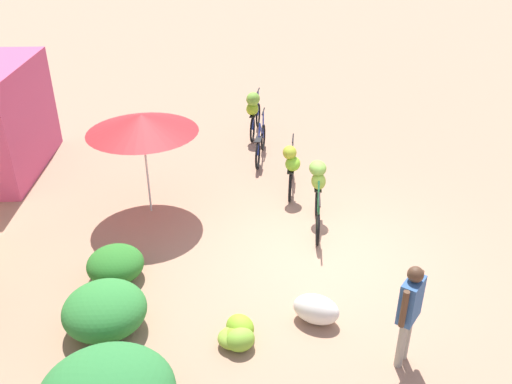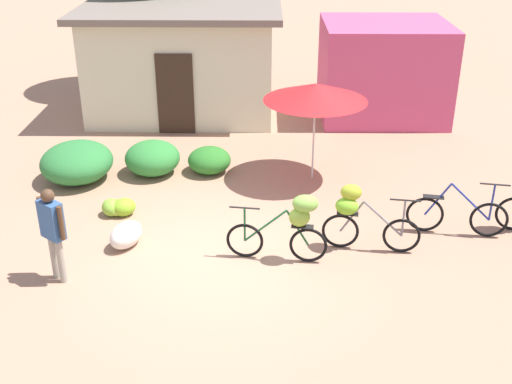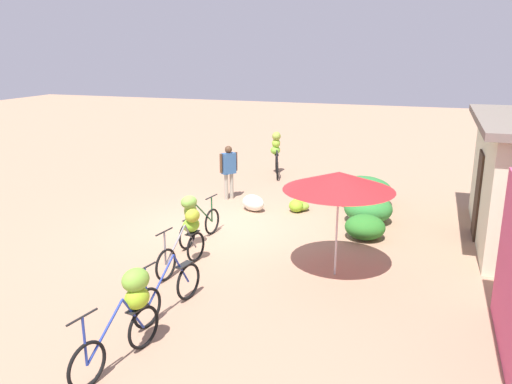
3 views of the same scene
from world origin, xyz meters
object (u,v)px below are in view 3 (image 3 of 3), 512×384
at_px(market_umbrella, 339,181).
at_px(bicycle_leftmost, 276,150).
at_px(person_vendor, 229,167).
at_px(produce_sack, 253,203).
at_px(bicycle_near_pile, 194,214).
at_px(bicycle_center_loaded, 187,235).
at_px(bicycle_by_shop, 169,292).
at_px(bicycle_rightmost, 130,307).
at_px(banana_pile_on_ground, 298,205).

distance_m(market_umbrella, bicycle_leftmost, 8.48).
bearing_deg(person_vendor, produce_sack, 50.89).
bearing_deg(bicycle_near_pile, produce_sack, 171.51).
xyz_separation_m(bicycle_center_loaded, produce_sack, (-3.94, 0.03, -0.46)).
bearing_deg(bicycle_by_shop, bicycle_leftmost, -173.53).
height_order(bicycle_leftmost, person_vendor, person_vendor).
distance_m(market_umbrella, person_vendor, 5.83).
bearing_deg(bicycle_leftmost, produce_sack, 8.40).
relative_size(market_umbrella, bicycle_leftmost, 1.33).
relative_size(market_umbrella, bicycle_rightmost, 1.23).
distance_m(bicycle_leftmost, bicycle_by_shop, 10.12).
distance_m(bicycle_near_pile, banana_pile_on_ground, 3.64).
height_order(bicycle_leftmost, produce_sack, bicycle_leftmost).
distance_m(bicycle_rightmost, produce_sack, 7.14).
xyz_separation_m(bicycle_by_shop, bicycle_rightmost, (1.32, 0.11, 0.41)).
bearing_deg(banana_pile_on_ground, bicycle_center_loaded, -15.37).
distance_m(bicycle_by_shop, bicycle_rightmost, 1.38).
height_order(bicycle_by_shop, bicycle_rightmost, bicycle_rightmost).
height_order(bicycle_rightmost, banana_pile_on_ground, bicycle_rightmost).
height_order(market_umbrella, bicycle_near_pile, market_umbrella).
relative_size(bicycle_leftmost, bicycle_rightmost, 0.92).
bearing_deg(bicycle_leftmost, bicycle_rightmost, 6.26).
bearing_deg(bicycle_near_pile, bicycle_rightmost, 13.63).
bearing_deg(bicycle_leftmost, person_vendor, -6.85).
distance_m(bicycle_leftmost, person_vendor, 3.45).
height_order(market_umbrella, bicycle_leftmost, market_umbrella).
height_order(bicycle_near_pile, bicycle_by_shop, bicycle_near_pile).
xyz_separation_m(bicycle_near_pile, produce_sack, (-2.82, 0.42, -0.50)).
bearing_deg(bicycle_by_shop, bicycle_center_loaded, -163.57).
bearing_deg(bicycle_rightmost, bicycle_by_shop, -175.36).
distance_m(bicycle_by_shop, produce_sack, 5.80).
bearing_deg(produce_sack, market_umbrella, 40.25).
bearing_deg(bicycle_center_loaded, bicycle_near_pile, -160.88).
xyz_separation_m(bicycle_center_loaded, banana_pile_on_ground, (-4.35, 1.19, -0.53)).
xyz_separation_m(bicycle_leftmost, bicycle_by_shop, (10.05, 1.14, -0.49)).
distance_m(market_umbrella, bicycle_rightmost, 4.48).
bearing_deg(banana_pile_on_ground, bicycle_near_pile, -26.11).
distance_m(bicycle_leftmost, banana_pile_on_ground, 4.32).
xyz_separation_m(bicycle_near_pile, person_vendor, (-3.67, -0.62, 0.24)).
distance_m(market_umbrella, bicycle_center_loaded, 3.19).
bearing_deg(bicycle_near_pile, banana_pile_on_ground, 153.89).
bearing_deg(bicycle_rightmost, banana_pile_on_ground, 175.83).
relative_size(bicycle_by_shop, produce_sack, 2.48).
xyz_separation_m(market_umbrella, bicycle_leftmost, (-7.66, -3.49, -1.04)).
bearing_deg(produce_sack, bicycle_near_pile, -8.49).
bearing_deg(market_umbrella, bicycle_leftmost, -155.47).
height_order(produce_sack, person_vendor, person_vendor).
height_order(bicycle_near_pile, bicycle_center_loaded, bicycle_near_pile).
relative_size(bicycle_leftmost, bicycle_center_loaded, 0.96).
bearing_deg(bicycle_leftmost, bicycle_near_pile, 1.70).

